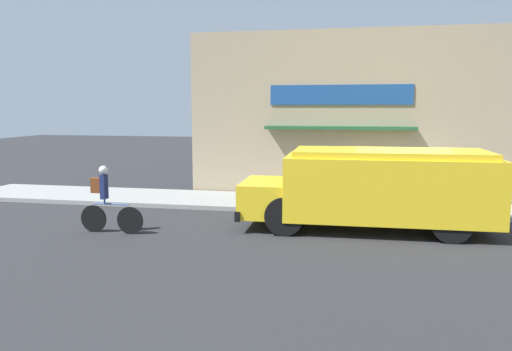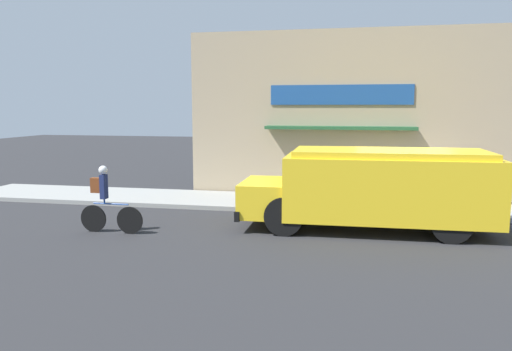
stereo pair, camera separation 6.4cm
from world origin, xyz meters
TOP-DOWN VIEW (x-y plane):
  - ground_plane at (0.00, 0.00)m, footprint 70.00×70.00m
  - sidewalk at (0.00, 1.30)m, footprint 28.00×2.61m
  - storefront at (-0.06, 2.74)m, footprint 13.64×0.78m
  - school_bus at (-0.76, -1.46)m, footprint 6.12×2.61m
  - cyclist at (-7.09, -3.00)m, footprint 1.61×0.21m
  - trash_bin at (2.58, 1.89)m, footprint 0.61×0.61m

SIDE VIEW (x-z plane):
  - ground_plane at x=0.00m, z-range 0.00..0.00m
  - sidewalk at x=0.00m, z-range 0.00..0.13m
  - trash_bin at x=2.58m, z-range 0.13..1.08m
  - cyclist at x=-7.09m, z-range -0.02..1.60m
  - school_bus at x=-0.76m, z-range 0.08..2.07m
  - storefront at x=-0.06m, z-range 0.00..5.49m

